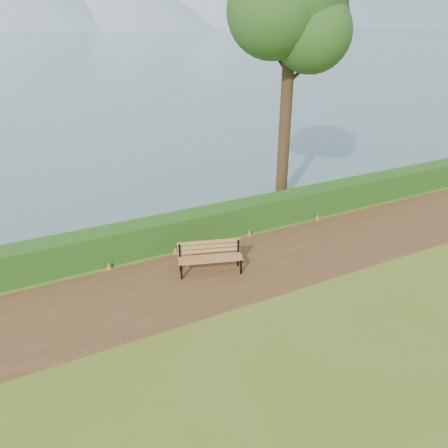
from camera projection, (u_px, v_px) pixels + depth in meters
ground at (238, 275)px, 12.56m from camera, size 140.00×140.00×0.00m
path at (233, 270)px, 12.80m from camera, size 40.00×3.40×0.01m
hedge at (200, 226)px, 14.44m from camera, size 32.00×0.85×1.00m
bench at (210, 255)px, 12.58m from camera, size 1.91×1.07×0.92m
tree at (292, 4)px, 14.90m from camera, size 4.93×4.03×9.65m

